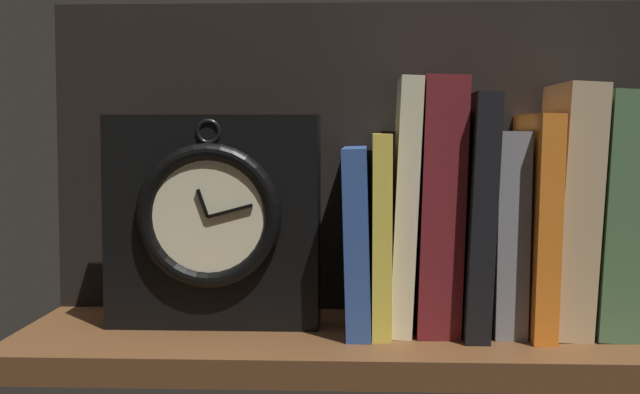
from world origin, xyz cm
name	(u,v)px	position (x,y,z in cm)	size (l,w,h in cm)	color
ground_plane	(368,344)	(0.00, 0.00, -1.25)	(65.48, 23.37, 2.50)	brown
back_panel	(368,158)	(0.00, 11.08, 16.01)	(65.48, 1.20, 32.02)	black
book_blue_modern	(359,237)	(-0.88, 2.34, 8.62)	(2.24, 15.87, 17.24)	#2D4C8E
book_yellow_seinlanguage	(383,230)	(1.42, 2.34, 9.27)	(1.75, 14.92, 18.55)	gold
book_cream_twain	(406,204)	(3.62, 2.34, 11.88)	(2.04, 12.43, 23.75)	beige
book_maroon_dawkins	(441,203)	(6.89, 2.34, 11.90)	(3.92, 12.74, 23.80)	maroon
book_black_skeptic	(476,212)	(10.26, 2.34, 11.11)	(2.23, 16.25, 22.23)	black
book_gray_chess	(506,230)	(13.12, 2.34, 9.39)	(2.89, 12.45, 18.79)	gray
book_orange_pandolfini	(536,222)	(15.93, 2.34, 10.17)	(2.12, 16.28, 20.34)	orange
book_tan_shortstories	(569,207)	(19.02, 2.34, 11.56)	(3.48, 13.49, 23.13)	tan
book_green_romantic	(611,211)	(22.94, 2.34, 11.22)	(3.76, 13.56, 22.45)	#476B44
framed_clock	(215,220)	(-14.66, 1.37, 10.28)	(20.33, 6.48, 20.33)	black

